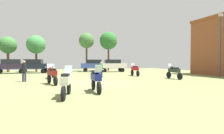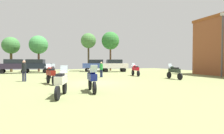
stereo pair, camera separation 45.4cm
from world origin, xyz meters
name	(u,v)px [view 2 (the right image)]	position (x,y,z in m)	size (l,w,h in m)	color
ground_plane	(93,83)	(0.00, 0.00, 0.01)	(44.00, 52.00, 0.02)	olive
motorcycle_1	(92,79)	(-0.93, -4.00, 0.74)	(0.62, 2.14, 1.48)	black
motorcycle_2	(52,71)	(-3.09, 5.22, 0.73)	(0.75, 2.07, 1.44)	black
motorcycle_3	(174,71)	(7.95, 0.47, 0.74)	(0.62, 2.28, 1.47)	black
motorcycle_4	(61,81)	(-2.57, -4.85, 0.74)	(0.78, 2.14, 1.46)	black
motorcycle_5	(135,70)	(6.12, 4.99, 0.75)	(0.62, 2.26, 1.48)	black
motorcycle_7	(51,74)	(-3.12, 0.18, 0.75)	(0.79, 2.16, 1.49)	black
car_1	(14,65)	(-8.27, 14.71, 1.19)	(4.43, 2.13, 2.00)	black
car_2	(36,65)	(-5.40, 14.60, 1.19)	(4.56, 2.55, 2.00)	black
car_4	(114,65)	(6.46, 13.39, 1.19)	(4.48, 2.30, 2.00)	black
car_5	(96,65)	(3.76, 15.03, 1.19)	(4.57, 2.62, 2.00)	black
person_1	(101,68)	(1.88, 4.47, 0.97)	(0.44, 0.44, 1.64)	#1F2849
person_2	(24,69)	(-5.22, 2.64, 1.04)	(0.34, 0.34, 1.75)	#262842
tree_2	(11,46)	(-9.36, 18.35, 4.23)	(2.67, 2.67, 5.62)	brown
tree_3	(110,41)	(7.12, 17.41, 5.52)	(3.27, 3.27, 7.18)	brown
tree_4	(39,45)	(-5.21, 17.68, 4.42)	(2.98, 2.98, 5.94)	brown
tree_5	(88,41)	(2.98, 17.27, 5.32)	(2.66, 2.66, 6.70)	#4C3E27
lamp_post	(222,41)	(14.26, 0.66, 3.84)	(0.44, 0.24, 6.85)	#47474C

